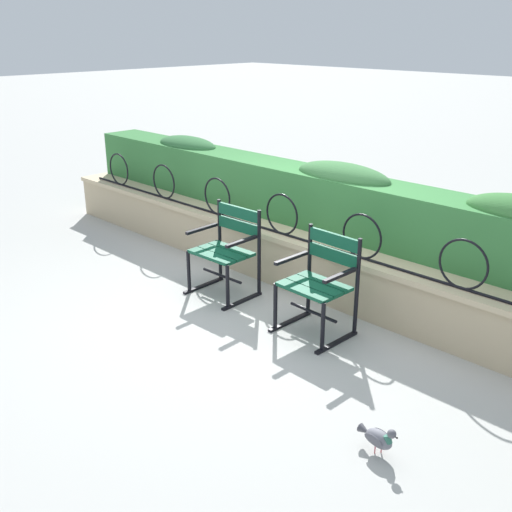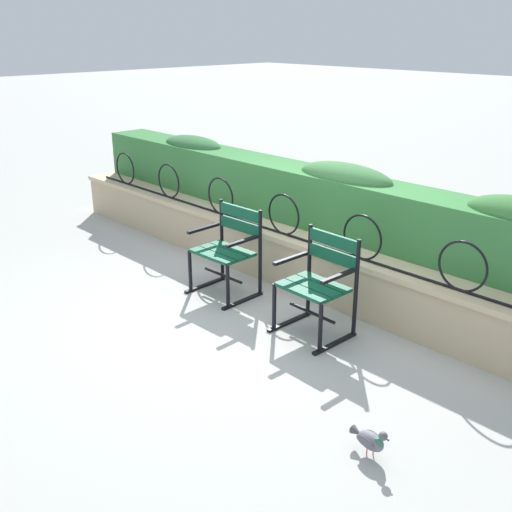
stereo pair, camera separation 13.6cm
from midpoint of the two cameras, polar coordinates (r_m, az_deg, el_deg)
The scene contains 7 objects.
ground_plane at distance 5.62m, azimuth -1.05°, elevation -5.38°, with size 60.00×60.00×0.00m, color #ADADA8.
stone_wall at distance 6.03m, azimuth 4.18°, elevation -0.76°, with size 7.87×0.41×0.53m.
iron_arch_fence at distance 5.98m, azimuth 2.08°, elevation 3.61°, with size 7.32×0.02×0.42m.
hedge_row at distance 6.15m, azimuth 7.03°, elevation 5.33°, with size 7.71×0.51×0.70m.
park_chair_left at distance 5.88m, azimuth -3.40°, elevation 0.74°, with size 0.60×0.54×0.87m.
park_chair_right at distance 5.14m, azimuth 5.32°, elevation -2.38°, with size 0.59×0.53×0.87m.
pigeon_near_chairs at distance 3.94m, azimuth 10.48°, elevation -16.50°, with size 0.29×0.12×0.22m.
Camera 1 is at (3.58, -3.56, 2.48)m, focal length 42.41 mm.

